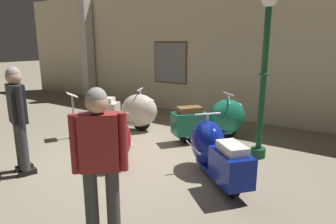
# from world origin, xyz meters

# --- Properties ---
(ground_plane) EXTENTS (60.00, 60.00, 0.00)m
(ground_plane) POSITION_xyz_m (0.00, 0.00, 0.00)
(ground_plane) COLOR gray
(showroom_back_wall) EXTENTS (18.00, 0.63, 3.84)m
(showroom_back_wall) POSITION_xyz_m (-0.19, 3.86, 1.92)
(showroom_back_wall) COLOR beige
(showroom_back_wall) RESTS_ON ground
(scooter_0) EXTENTS (1.78, 1.16, 1.06)m
(scooter_0) POSITION_xyz_m (-1.37, 1.27, 0.48)
(scooter_0) COLOR black
(scooter_0) RESTS_ON ground
(scooter_1) EXTENTS (1.44, 1.44, 0.97)m
(scooter_1) POSITION_xyz_m (-0.26, -0.28, 0.44)
(scooter_1) COLOR black
(scooter_1) RESTS_ON ground
(scooter_2) EXTENTS (1.42, 1.65, 1.04)m
(scooter_2) POSITION_xyz_m (0.75, 1.81, 0.48)
(scooter_2) COLOR black
(scooter_2) RESTS_ON ground
(scooter_3) EXTENTS (1.56, 1.42, 1.00)m
(scooter_3) POSITION_xyz_m (1.55, 0.07, 0.46)
(scooter_3) COLOR black
(scooter_3) RESTS_ON ground
(lamppost) EXTENTS (0.30, 0.30, 3.03)m
(lamppost) POSITION_xyz_m (1.89, 1.34, 1.70)
(lamppost) COLOR #144728
(lamppost) RESTS_ON ground
(visitor_0) EXTENTS (0.58, 0.37, 1.78)m
(visitor_0) POSITION_xyz_m (-1.13, -1.61, 1.03)
(visitor_0) COLOR black
(visitor_0) RESTS_ON ground
(visitor_1) EXTENTS (0.45, 0.44, 1.72)m
(visitor_1) POSITION_xyz_m (1.28, -2.07, 1.00)
(visitor_1) COLOR black
(visitor_1) RESTS_ON ground
(info_stanchion) EXTENTS (0.39, 0.35, 1.06)m
(info_stanchion) POSITION_xyz_m (-1.97, 0.09, 0.44)
(info_stanchion) COLOR #333338
(info_stanchion) RESTS_ON ground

